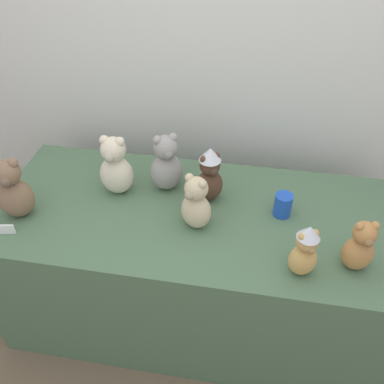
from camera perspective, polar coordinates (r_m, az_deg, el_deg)
name	(u,v)px	position (r m, az deg, el deg)	size (l,w,h in m)	color
ground_plane	(184,349)	(2.36, -1.11, -20.59)	(10.00, 10.00, 0.00)	brown
wall_back	(215,42)	(2.19, 3.12, 19.75)	(7.00, 0.08, 2.60)	silver
display_table	(192,266)	(2.19, 0.00, -10.05)	(1.83, 0.81, 0.76)	#4C6B4C
teddy_bear_cream	(116,167)	(1.97, -10.36, 3.36)	(0.16, 0.14, 0.31)	beige
teddy_bear_cocoa	(210,175)	(1.90, 2.41, 2.30)	(0.17, 0.16, 0.28)	#4C3323
teddy_bear_honey	(305,251)	(1.64, 15.11, -7.74)	(0.14, 0.13, 0.25)	tan
teddy_bear_sand	(196,204)	(1.77, 0.55, -1.63)	(0.18, 0.17, 0.27)	#CCB78E
teddy_bear_caramel	(360,247)	(1.73, 21.88, -6.98)	(0.14, 0.13, 0.24)	#B27A42
teddy_bear_mocha	(13,190)	(1.97, -23.16, 0.21)	(0.19, 0.17, 0.30)	#7F6047
teddy_bear_ash	(166,164)	(1.97, -3.50, 3.80)	(0.20, 0.19, 0.30)	gray
party_cup_blue	(283,205)	(1.91, 12.27, -1.74)	(0.08, 0.08, 0.11)	blue
name_card_front_left	(6,229)	(1.97, -23.95, -4.65)	(0.07, 0.01, 0.05)	white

